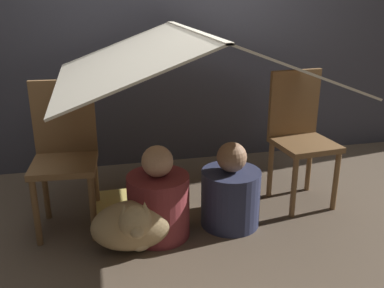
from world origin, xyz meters
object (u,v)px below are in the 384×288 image
object	(u,v)px
chair_right	(300,133)
person_second	(231,193)
chair_left	(65,151)
person_front	(158,201)
dog	(133,225)

from	to	relation	value
chair_right	person_second	distance (m)	0.66
chair_left	person_second	world-z (taller)	chair_left
chair_right	person_front	distance (m)	1.06
person_front	dog	xyz separation A→B (m)	(-0.16, -0.14, -0.05)
chair_left	person_front	bearing A→B (deg)	-22.65
person_front	dog	world-z (taller)	person_front
person_front	dog	bearing A→B (deg)	-139.52
person_second	dog	bearing A→B (deg)	-164.61
chair_left	person_second	xyz separation A→B (m)	(0.96, -0.23, -0.27)
person_front	person_second	bearing A→B (deg)	3.78
chair_left	person_front	xyz separation A→B (m)	(0.51, -0.26, -0.26)
chair_left	person_front	world-z (taller)	chair_left
person_second	dog	world-z (taller)	person_second
chair_right	person_second	bearing A→B (deg)	-162.46
chair_left	dog	distance (m)	0.62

